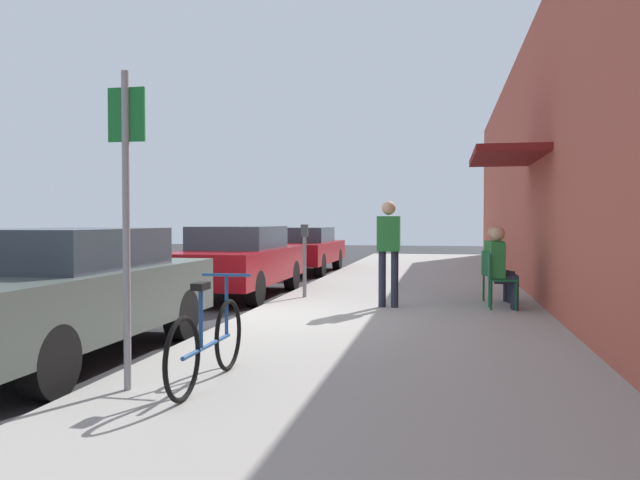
{
  "coord_description": "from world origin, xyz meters",
  "views": [
    {
      "loc": [
        2.95,
        -8.78,
        1.51
      ],
      "look_at": [
        0.26,
        4.87,
        1.08
      ],
      "focal_mm": 35.68,
      "sensor_mm": 36.0,
      "label": 1
    }
  ],
  "objects_px": {
    "parking_meter": "(305,255)",
    "seated_patron_0": "(502,265)",
    "cafe_chair_0": "(497,277)",
    "street_sign": "(126,204)",
    "bicycle_0": "(208,342)",
    "parked_car_0": "(62,292)",
    "pedestrian_standing": "(389,245)",
    "parked_car_2": "(303,249)",
    "cafe_chair_1": "(494,273)",
    "seated_patron_1": "(497,261)",
    "parked_car_1": "(237,260)"
  },
  "relations": [
    {
      "from": "parked_car_0",
      "to": "cafe_chair_0",
      "type": "distance_m",
      "value": 6.4
    },
    {
      "from": "street_sign",
      "to": "seated_patron_0",
      "type": "relative_size",
      "value": 2.02
    },
    {
      "from": "cafe_chair_0",
      "to": "seated_patron_0",
      "type": "relative_size",
      "value": 0.67
    },
    {
      "from": "cafe_chair_0",
      "to": "cafe_chair_1",
      "type": "relative_size",
      "value": 1.0
    },
    {
      "from": "parked_car_0",
      "to": "pedestrian_standing",
      "type": "distance_m",
      "value": 5.13
    },
    {
      "from": "bicycle_0",
      "to": "cafe_chair_0",
      "type": "distance_m",
      "value": 5.95
    },
    {
      "from": "parked_car_1",
      "to": "parking_meter",
      "type": "relative_size",
      "value": 3.33
    },
    {
      "from": "parked_car_2",
      "to": "cafe_chair_1",
      "type": "relative_size",
      "value": 5.06
    },
    {
      "from": "parking_meter",
      "to": "cafe_chair_0",
      "type": "height_order",
      "value": "parking_meter"
    },
    {
      "from": "cafe_chair_1",
      "to": "seated_patron_1",
      "type": "distance_m",
      "value": 0.2
    },
    {
      "from": "bicycle_0",
      "to": "cafe_chair_0",
      "type": "relative_size",
      "value": 1.97
    },
    {
      "from": "parked_car_0",
      "to": "parked_car_1",
      "type": "bearing_deg",
      "value": 90.0
    },
    {
      "from": "parked_car_0",
      "to": "seated_patron_1",
      "type": "height_order",
      "value": "parked_car_0"
    },
    {
      "from": "parked_car_2",
      "to": "parking_meter",
      "type": "distance_m",
      "value": 6.89
    },
    {
      "from": "parked_car_0",
      "to": "pedestrian_standing",
      "type": "bearing_deg",
      "value": 51.76
    },
    {
      "from": "parked_car_2",
      "to": "pedestrian_standing",
      "type": "bearing_deg",
      "value": -67.88
    },
    {
      "from": "parked_car_1",
      "to": "parking_meter",
      "type": "height_order",
      "value": "parking_meter"
    },
    {
      "from": "parked_car_1",
      "to": "cafe_chair_1",
      "type": "bearing_deg",
      "value": -10.7
    },
    {
      "from": "parked_car_2",
      "to": "bicycle_0",
      "type": "bearing_deg",
      "value": -80.82
    },
    {
      "from": "parked_car_1",
      "to": "bicycle_0",
      "type": "relative_size",
      "value": 2.57
    },
    {
      "from": "parking_meter",
      "to": "seated_patron_0",
      "type": "xyz_separation_m",
      "value": [
        3.38,
        -0.92,
        -0.07
      ]
    },
    {
      "from": "parked_car_1",
      "to": "seated_patron_0",
      "type": "height_order",
      "value": "seated_patron_0"
    },
    {
      "from": "parked_car_2",
      "to": "pedestrian_standing",
      "type": "distance_m",
      "value": 8.42
    },
    {
      "from": "seated_patron_0",
      "to": "pedestrian_standing",
      "type": "distance_m",
      "value": 1.79
    },
    {
      "from": "parking_meter",
      "to": "pedestrian_standing",
      "type": "height_order",
      "value": "pedestrian_standing"
    },
    {
      "from": "bicycle_0",
      "to": "pedestrian_standing",
      "type": "bearing_deg",
      "value": 78.08
    },
    {
      "from": "seated_patron_1",
      "to": "parking_meter",
      "type": "bearing_deg",
      "value": 178.12
    },
    {
      "from": "parked_car_2",
      "to": "cafe_chair_0",
      "type": "height_order",
      "value": "parked_car_2"
    },
    {
      "from": "parking_meter",
      "to": "seated_patron_1",
      "type": "height_order",
      "value": "parking_meter"
    },
    {
      "from": "parked_car_2",
      "to": "seated_patron_0",
      "type": "bearing_deg",
      "value": -57.19
    },
    {
      "from": "parked_car_0",
      "to": "parked_car_2",
      "type": "relative_size",
      "value": 1.0
    },
    {
      "from": "parked_car_2",
      "to": "pedestrian_standing",
      "type": "relative_size",
      "value": 2.59
    },
    {
      "from": "street_sign",
      "to": "cafe_chair_0",
      "type": "xyz_separation_m",
      "value": [
        3.37,
        5.54,
        -1.02
      ]
    },
    {
      "from": "parked_car_2",
      "to": "parking_meter",
      "type": "relative_size",
      "value": 3.33
    },
    {
      "from": "seated_patron_0",
      "to": "cafe_chair_1",
      "type": "xyz_separation_m",
      "value": [
        -0.06,
        0.8,
        -0.19
      ]
    },
    {
      "from": "street_sign",
      "to": "parked_car_2",
      "type": "bearing_deg",
      "value": 96.49
    },
    {
      "from": "street_sign",
      "to": "cafe_chair_0",
      "type": "relative_size",
      "value": 2.99
    },
    {
      "from": "parked_car_2",
      "to": "bicycle_0",
      "type": "relative_size",
      "value": 2.57
    },
    {
      "from": "street_sign",
      "to": "bicycle_0",
      "type": "bearing_deg",
      "value": 25.65
    },
    {
      "from": "street_sign",
      "to": "pedestrian_standing",
      "type": "height_order",
      "value": "street_sign"
    },
    {
      "from": "parking_meter",
      "to": "seated_patron_0",
      "type": "bearing_deg",
      "value": -15.32
    },
    {
      "from": "parked_car_0",
      "to": "parking_meter",
      "type": "height_order",
      "value": "parking_meter"
    },
    {
      "from": "parking_meter",
      "to": "seated_patron_1",
      "type": "bearing_deg",
      "value": -1.88
    },
    {
      "from": "bicycle_0",
      "to": "cafe_chair_0",
      "type": "bearing_deg",
      "value": 62.15
    },
    {
      "from": "parking_meter",
      "to": "cafe_chair_1",
      "type": "height_order",
      "value": "parking_meter"
    },
    {
      "from": "bicycle_0",
      "to": "seated_patron_0",
      "type": "relative_size",
      "value": 1.33
    },
    {
      "from": "cafe_chair_0",
      "to": "seated_patron_1",
      "type": "height_order",
      "value": "seated_patron_1"
    },
    {
      "from": "parked_car_0",
      "to": "street_sign",
      "type": "distance_m",
      "value": 2.23
    },
    {
      "from": "parked_car_0",
      "to": "parking_meter",
      "type": "distance_m",
      "value": 5.32
    },
    {
      "from": "bicycle_0",
      "to": "pedestrian_standing",
      "type": "xyz_separation_m",
      "value": [
        1.08,
        5.11,
        0.64
      ]
    }
  ]
}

